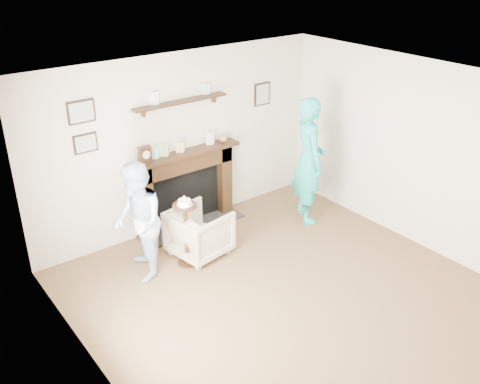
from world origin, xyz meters
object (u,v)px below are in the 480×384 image
man (143,275)px  pedestal_table (185,223)px  armchair (200,253)px  woman (305,218)px

man → pedestal_table: pedestal_table is taller
armchair → man: bearing=79.3°
armchair → man: man is taller
armchair → man: 0.85m
woman → pedestal_table: bearing=114.0°
man → pedestal_table: size_ratio=1.53×
armchair → pedestal_table: size_ratio=0.72×
man → pedestal_table: 0.85m
pedestal_table → woman: bearing=-0.5°
armchair → pedestal_table: 0.67m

